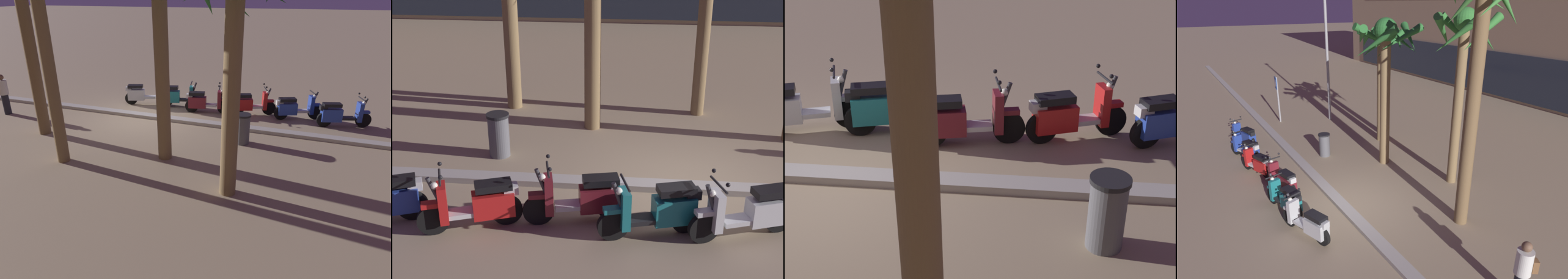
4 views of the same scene
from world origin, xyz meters
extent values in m
plane|color=#9E896B|center=(0.00, 0.00, 0.00)|extent=(200.00, 200.00, 0.00)
cube|color=#ADA89E|center=(0.00, -0.15, 0.06)|extent=(60.00, 0.36, 0.12)
cube|color=#283342|center=(-2.43, 14.64, 1.60)|extent=(43.93, 0.12, 2.80)
cylinder|color=black|center=(-7.55, -1.80, 0.26)|extent=(0.53, 0.25, 0.52)
cylinder|color=black|center=(-6.28, -1.40, 0.26)|extent=(0.53, 0.25, 0.52)
cube|color=black|center=(-6.96, -1.62, 0.32)|extent=(0.66, 0.45, 0.08)
cube|color=#233D9E|center=(-6.49, -1.46, 0.44)|extent=(0.75, 0.51, 0.44)
cube|color=black|center=(-6.47, -1.46, 0.79)|extent=(0.66, 0.47, 0.12)
cube|color=#233D9E|center=(-7.38, -1.75, 0.55)|extent=(0.24, 0.37, 0.66)
cube|color=#233D9E|center=(-7.55, -1.80, 0.55)|extent=(0.35, 0.25, 0.08)
cylinder|color=#333338|center=(-7.46, -1.77, 0.70)|extent=(0.29, 0.15, 0.69)
cylinder|color=black|center=(-7.38, -1.75, 1.02)|extent=(0.21, 0.55, 0.04)
sphere|color=white|center=(-7.48, -1.78, 0.88)|extent=(0.12, 0.12, 0.12)
cube|color=black|center=(-6.20, -1.37, 0.69)|extent=(0.29, 0.26, 0.16)
sphere|color=black|center=(-7.29, -1.97, 1.14)|extent=(0.07, 0.07, 0.07)
sphere|color=black|center=(-7.44, -1.52, 1.14)|extent=(0.07, 0.07, 0.07)
cylinder|color=black|center=(-5.94, -2.12, 0.26)|extent=(0.52, 0.29, 0.52)
cylinder|color=black|center=(-4.76, -1.63, 0.26)|extent=(0.52, 0.29, 0.52)
cube|color=silver|center=(-5.40, -1.89, 0.32)|extent=(0.66, 0.49, 0.08)
cube|color=#233D9E|center=(-4.97, -1.71, 0.41)|extent=(0.75, 0.55, 0.42)
cube|color=black|center=(-4.95, -1.71, 0.75)|extent=(0.67, 0.51, 0.12)
cube|color=#233D9E|center=(-5.77, -2.05, 0.55)|extent=(0.26, 0.37, 0.66)
cube|color=#233D9E|center=(-5.94, -2.12, 0.55)|extent=(0.36, 0.27, 0.08)
cylinder|color=#333338|center=(-5.85, -2.08, 0.70)|extent=(0.29, 0.17, 0.69)
cylinder|color=black|center=(-5.77, -2.05, 1.02)|extent=(0.25, 0.53, 0.04)
sphere|color=white|center=(-5.87, -2.08, 0.88)|extent=(0.12, 0.12, 0.12)
cube|color=silver|center=(-4.69, -1.60, 0.65)|extent=(0.30, 0.28, 0.16)
cylinder|color=black|center=(-4.26, -2.04, 0.26)|extent=(0.52, 0.28, 0.52)
cylinder|color=black|center=(-3.13, -1.62, 0.26)|extent=(0.52, 0.28, 0.52)
cube|color=silver|center=(-3.74, -1.85, 0.32)|extent=(0.66, 0.47, 0.08)
cube|color=red|center=(-3.33, -1.69, 0.41)|extent=(0.75, 0.54, 0.42)
cube|color=black|center=(-3.32, -1.69, 0.75)|extent=(0.67, 0.49, 0.12)
cube|color=red|center=(-4.09, -1.98, 0.55)|extent=(0.25, 0.37, 0.66)
cube|color=red|center=(-4.26, -2.04, 0.55)|extent=(0.36, 0.26, 0.08)
cylinder|color=#333338|center=(-4.16, -2.01, 0.70)|extent=(0.29, 0.17, 0.69)
cylinder|color=black|center=(-4.09, -1.98, 1.02)|extent=(0.23, 0.54, 0.04)
sphere|color=white|center=(-4.18, -2.01, 0.88)|extent=(0.12, 0.12, 0.12)
cube|color=silver|center=(-3.05, -1.59, 0.65)|extent=(0.30, 0.27, 0.16)
sphere|color=black|center=(-3.98, -2.20, 1.14)|extent=(0.07, 0.07, 0.07)
sphere|color=black|center=(-4.15, -1.75, 1.14)|extent=(0.07, 0.07, 0.07)
cylinder|color=black|center=(-2.60, -1.58, 0.26)|extent=(0.53, 0.21, 0.52)
cylinder|color=black|center=(-1.38, -1.30, 0.26)|extent=(0.53, 0.21, 0.52)
cube|color=silver|center=(-2.04, -1.45, 0.32)|extent=(0.65, 0.40, 0.08)
cube|color=maroon|center=(-1.60, -1.35, 0.42)|extent=(0.73, 0.46, 0.43)
cube|color=black|center=(-1.58, -1.35, 0.76)|extent=(0.65, 0.42, 0.12)
cube|color=maroon|center=(-2.43, -1.54, 0.55)|extent=(0.21, 0.36, 0.66)
cube|color=maroon|center=(-2.60, -1.58, 0.55)|extent=(0.35, 0.23, 0.08)
cylinder|color=#333338|center=(-2.51, -1.55, 0.70)|extent=(0.29, 0.13, 0.69)
cylinder|color=black|center=(-2.43, -1.54, 1.02)|extent=(0.16, 0.56, 0.04)
sphere|color=white|center=(-2.53, -1.56, 0.88)|extent=(0.12, 0.12, 0.12)
cube|color=silver|center=(-1.30, -1.29, 0.66)|extent=(0.28, 0.25, 0.16)
sphere|color=black|center=(-2.36, -1.77, 1.14)|extent=(0.07, 0.07, 0.07)
sphere|color=black|center=(-2.46, -1.30, 1.14)|extent=(0.07, 0.07, 0.07)
cylinder|color=black|center=(-1.33, -1.92, 0.26)|extent=(0.53, 0.24, 0.52)
cylinder|color=black|center=(-0.15, -1.58, 0.26)|extent=(0.53, 0.24, 0.52)
cube|color=black|center=(-0.79, -1.76, 0.32)|extent=(0.65, 0.43, 0.08)
cube|color=#197075|center=(-0.36, -1.64, 0.45)|extent=(0.74, 0.49, 0.46)
cube|color=black|center=(-0.35, -1.64, 0.81)|extent=(0.66, 0.45, 0.12)
cube|color=#197075|center=(-1.16, -1.87, 0.55)|extent=(0.23, 0.37, 0.66)
cube|color=#197075|center=(-1.33, -1.92, 0.55)|extent=(0.35, 0.24, 0.08)
cylinder|color=#333338|center=(-1.24, -1.89, 0.70)|extent=(0.29, 0.14, 0.69)
cylinder|color=black|center=(-1.16, -1.87, 1.02)|extent=(0.19, 0.55, 0.04)
sphere|color=white|center=(-1.26, -1.90, 0.88)|extent=(0.12, 0.12, 0.12)
cube|color=black|center=(-0.08, -1.56, 0.71)|extent=(0.29, 0.26, 0.16)
cylinder|color=black|center=(0.11, -1.85, 0.26)|extent=(0.52, 0.27, 0.52)
cylinder|color=black|center=(1.36, -1.41, 0.26)|extent=(0.52, 0.27, 0.52)
cube|color=silver|center=(0.69, -1.65, 0.32)|extent=(0.66, 0.46, 0.08)
cube|color=silver|center=(1.16, -1.49, 0.42)|extent=(0.75, 0.53, 0.43)
cube|color=black|center=(1.17, -1.48, 0.77)|extent=(0.67, 0.48, 0.12)
cube|color=silver|center=(0.28, -1.79, 0.55)|extent=(0.24, 0.37, 0.66)
cube|color=silver|center=(0.11, -1.85, 0.55)|extent=(0.35, 0.26, 0.08)
cylinder|color=#333338|center=(0.20, -1.82, 0.70)|extent=(0.29, 0.16, 0.69)
cylinder|color=black|center=(0.28, -1.79, 1.02)|extent=(0.22, 0.54, 0.04)
sphere|color=white|center=(0.18, -1.82, 0.88)|extent=(0.12, 0.12, 0.12)
cube|color=silver|center=(1.44, -1.39, 0.67)|extent=(0.29, 0.27, 0.16)
sphere|color=black|center=(0.38, -2.01, 1.14)|extent=(0.07, 0.07, 0.07)
sphere|color=black|center=(0.22, -1.56, 1.14)|extent=(0.07, 0.07, 0.07)
cylinder|color=#939399|center=(-9.24, 0.78, 1.20)|extent=(0.09, 0.09, 2.40)
cube|color=#1947B7|center=(-9.25, 0.73, 2.10)|extent=(0.60, 0.11, 0.60)
cube|color=white|center=(-9.25, 0.71, 2.10)|extent=(0.33, 0.06, 0.33)
cylinder|color=olive|center=(-2.09, 2.74, 2.53)|extent=(0.38, 0.38, 5.05)
sphere|color=#286B2D|center=(-2.09, 2.74, 5.05)|extent=(0.83, 0.83, 0.83)
cone|color=#286B2D|center=(-1.24, 2.82, 4.83)|extent=(0.45, 1.81, 0.90)
cone|color=#286B2D|center=(-1.75, 3.51, 4.81)|extent=(1.75, 0.96, 0.94)
cone|color=#286B2D|center=(-2.35, 3.49, 4.70)|extent=(1.71, 0.83, 1.14)
cone|color=#286B2D|center=(-2.90, 2.78, 4.75)|extent=(0.35, 1.76, 1.05)
cone|color=#286B2D|center=(-2.44, 1.97, 4.84)|extent=(1.75, 1.01, 0.89)
cone|color=#286B2D|center=(-1.71, 2.08, 4.66)|extent=(1.59, 1.08, 1.21)
cylinder|color=olive|center=(0.49, 3.90, 2.73)|extent=(0.33, 0.33, 5.46)
sphere|color=#337A33|center=(0.49, 3.90, 5.46)|extent=(0.72, 0.72, 0.72)
cone|color=#337A33|center=(1.17, 3.91, 5.10)|extent=(0.30, 1.52, 1.14)
cone|color=#337A33|center=(0.60, 4.55, 5.07)|extent=(1.50, 0.53, 1.21)
cone|color=#337A33|center=(-0.04, 4.18, 5.00)|extent=(0.90, 1.36, 1.32)
cone|color=#337A33|center=(-0.07, 3.57, 5.07)|extent=(1.00, 1.41, 1.21)
cone|color=#337A33|center=(0.79, 3.34, 5.05)|extent=(1.41, 0.93, 1.24)
cylinder|color=brown|center=(2.46, 2.42, 3.23)|extent=(0.37, 0.37, 6.45)
cylinder|color=olive|center=(-4.24, 3.96, 2.36)|extent=(0.38, 0.38, 4.72)
sphere|color=#286B2D|center=(-4.24, 3.96, 4.72)|extent=(0.83, 0.83, 0.83)
cone|color=#286B2D|center=(-3.62, 3.97, 4.36)|extent=(0.30, 1.41, 1.15)
cone|color=#286B2D|center=(-3.93, 4.58, 4.50)|extent=(1.48, 0.94, 0.90)
cone|color=#286B2D|center=(-4.67, 4.53, 4.52)|extent=(1.39, 1.14, 0.86)
cone|color=#286B2D|center=(-4.95, 3.97, 4.50)|extent=(0.31, 1.53, 0.90)
cone|color=#286B2D|center=(-4.52, 3.32, 4.48)|extent=(1.50, 0.85, 0.93)
cone|color=#286B2D|center=(-3.89, 3.47, 4.33)|extent=(1.28, 1.04, 1.19)
cylinder|color=silver|center=(5.24, 1.32, 1.05)|extent=(0.34, 0.34, 0.55)
sphere|color=brown|center=(5.24, 1.32, 1.43)|extent=(0.21, 0.21, 0.21)
cube|color=brown|center=(5.36, 1.51, 0.97)|extent=(0.20, 0.19, 0.28)
cylinder|color=#56565B|center=(-3.91, 1.00, 0.45)|extent=(0.44, 0.44, 0.90)
cylinder|color=black|center=(-3.91, 1.00, 0.92)|extent=(0.48, 0.48, 0.06)
cylinder|color=#939399|center=(-8.28, 3.25, 3.73)|extent=(0.14, 0.14, 7.47)
camera|label=1|loc=(-5.92, 10.75, 4.33)|focal=31.61mm
camera|label=2|loc=(-1.01, -9.37, 5.07)|focal=50.33mm
camera|label=3|loc=(-3.04, 6.70, 4.32)|focal=52.82mm
camera|label=4|loc=(8.48, -4.20, 5.90)|focal=32.08mm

